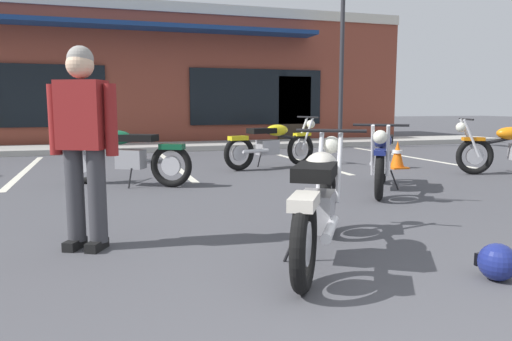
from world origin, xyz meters
name	(u,v)px	position (x,y,z in m)	size (l,w,h in m)	color
ground_plane	(237,216)	(0.00, 3.97, 0.00)	(80.00, 80.00, 0.00)	#47474C
sidewalk_kerb	(154,147)	(0.00, 12.32, 0.07)	(22.00, 1.80, 0.14)	#A8A59E
brick_storefront_building	(141,79)	(0.00, 16.02, 2.08)	(16.54, 6.02, 4.16)	brown
painted_stall_lines	(174,165)	(0.00, 8.72, 0.00)	(11.03, 4.80, 0.01)	silver
motorcycle_foreground_classic	(319,200)	(0.22, 2.36, 0.46)	(1.36, 1.86, 0.98)	black
motorcycle_black_cruiser	(124,155)	(-1.06, 6.43, 0.46)	(1.89, 1.31, 0.98)	black
motorcycle_silver_naked	(382,158)	(2.34, 4.83, 0.46)	(1.41, 1.83, 0.98)	black
motorcycle_blue_standard	(272,144)	(1.75, 7.72, 0.46)	(2.06, 0.93, 0.98)	black
person_in_black_shirt	(83,136)	(-1.52, 3.19, 0.95)	(0.58, 0.40, 1.68)	black
helmet_on_pavement	(497,262)	(1.18, 1.52, 0.13)	(0.26, 0.26, 0.26)	navy
traffic_cone	(397,155)	(4.00, 6.91, 0.26)	(0.34, 0.34, 0.53)	orange
parking_lot_lamp_post	(344,36)	(5.03, 11.11, 3.05)	(0.24, 0.76, 4.66)	#2D2D33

